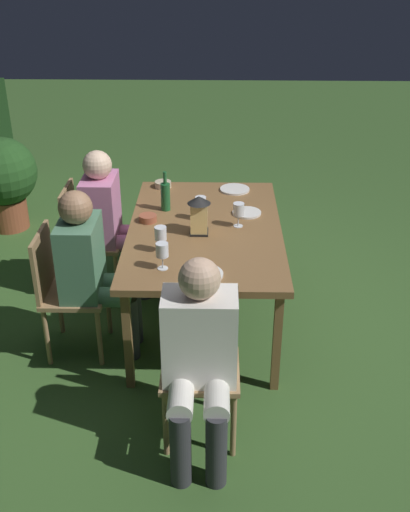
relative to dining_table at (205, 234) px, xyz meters
name	(u,v)px	position (x,y,z in m)	size (l,w,h in m)	color
ground_plane	(205,318)	(0.00, 0.00, -0.69)	(16.00, 16.00, 0.00)	#385B28
dining_table	(205,234)	(0.00, 0.00, 0.00)	(1.67, 1.04, 0.74)	brown
chair_head_near	(201,355)	(-1.08, 0.00, -0.20)	(0.40, 0.42, 0.87)	#9E7A51
person_in_cream	(199,355)	(-1.28, 0.00, -0.05)	(0.48, 0.38, 1.15)	white
chair_side_right_b	(86,235)	(0.38, 0.91, -0.20)	(0.42, 0.40, 0.87)	#9E7A51
person_in_pink	(110,217)	(0.38, 0.71, -0.05)	(0.38, 0.47, 1.15)	#C675A3
chair_side_right_a	(64,286)	(-0.38, 0.91, -0.20)	(0.42, 0.40, 0.87)	#9E7A51
person_in_green	(92,266)	(-0.38, 0.71, -0.05)	(0.38, 0.47, 1.15)	#4C7A5B
lantern_centerpiece	(199,213)	(-0.09, 0.04, 0.20)	(0.15, 0.15, 0.27)	black
green_bottle_on_table	(165,196)	(0.29, 0.29, 0.16)	(0.07, 0.07, 0.29)	#1E5B2D
wine_glass_a	(162,251)	(-0.58, 0.24, 0.17)	(0.08, 0.08, 0.17)	silver
wine_glass_b	(239,210)	(0.02, -0.23, 0.17)	(0.08, 0.08, 0.17)	silver
wine_glass_c	(161,235)	(-0.36, 0.27, 0.17)	(0.08, 0.08, 0.17)	silver
wine_glass_d	(201,204)	(0.13, 0.03, 0.17)	(0.08, 0.08, 0.17)	silver
plate_a	(235,189)	(0.67, -0.22, 0.06)	(0.23, 0.23, 0.01)	silver
plate_b	(202,274)	(-0.65, 0.00, 0.06)	(0.24, 0.24, 0.01)	white
plate_c	(247,213)	(0.23, -0.29, 0.06)	(0.20, 0.20, 0.01)	silver
bowl_olives	(163,184)	(0.72, 0.35, 0.08)	(0.13, 0.13, 0.05)	#BCAD8E
bowl_bread	(148,218)	(0.09, 0.40, 0.08)	(0.12, 0.12, 0.05)	#9E5138
potted_plant_by_hedge	(3,177)	(1.52, 1.90, -0.18)	(0.63, 0.63, 0.88)	brown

